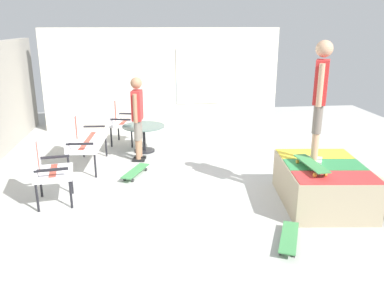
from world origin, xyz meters
name	(u,v)px	position (x,y,z in m)	size (l,w,h in m)	color
ground_plane	(201,183)	(0.00, 0.00, -0.05)	(12.00, 12.00, 0.10)	#B2B2AD
house_facade	(163,79)	(3.80, 0.49, 1.28)	(0.23, 6.00, 2.56)	silver
skate_ramp	(325,184)	(-1.12, -1.74, 0.31)	(1.73, 2.16, 0.63)	tan
patio_bench	(81,136)	(0.95, 2.17, 0.62)	(1.28, 0.63, 1.02)	black
patio_chair_near_house	(119,118)	(2.41, 1.55, 0.61)	(0.73, 0.68, 1.02)	black
patio_chair_by_wall	(45,166)	(-0.64, 2.46, 0.61)	(0.70, 0.64, 1.02)	black
patio_table	(144,133)	(1.76, 1.00, 0.40)	(0.90, 0.90, 0.57)	black
person_watching	(137,113)	(1.21, 1.11, 0.97)	(0.47, 0.28, 1.67)	black
person_skater	(320,92)	(-0.99, -1.58, 1.70)	(0.44, 0.34, 1.80)	silver
skateboard_by_bench	(136,171)	(0.34, 1.16, 0.08)	(0.81, 0.51, 0.10)	#3F8C4C
skateboard_spare	(289,238)	(-2.19, -0.80, 0.08)	(0.81, 0.50, 0.10)	#3F8C4C
skateboard_on_ramp	(311,164)	(-1.30, -1.41, 0.72)	(0.81, 0.25, 0.10)	#3F8C4C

